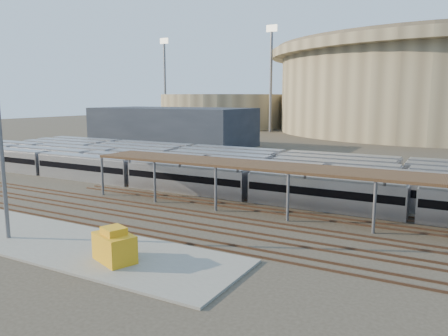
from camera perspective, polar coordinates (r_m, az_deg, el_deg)
name	(u,v)px	position (r m, az deg, el deg)	size (l,w,h in m)	color
ground	(145,204)	(53.63, -10.31, -4.63)	(420.00, 420.00, 0.00)	#383026
apron	(4,230)	(47.39, -26.77, -7.21)	(50.00, 9.00, 0.20)	gray
subway_trains	(228,169)	(67.61, 0.53, -0.07)	(128.57, 23.90, 3.60)	silver
inspection_shed	(337,173)	(46.28, 14.57, -0.67)	(60.30, 6.00, 5.30)	slate
empty_tracks	(116,213)	(49.96, -13.94, -5.68)	(170.00, 9.62, 0.18)	#4C3323
stadium	(442,87)	(180.50, 26.62, 9.43)	(124.00, 124.00, 32.50)	#9A8A68
secondary_arena	(225,111)	(194.13, 0.14, 7.51)	(56.00, 56.00, 14.00)	#9A8A68
service_building	(172,127)	(117.34, -6.76, 5.37)	(42.00, 20.00, 10.00)	#1E232D
floodlight_0	(271,75)	(163.17, 6.16, 11.93)	(4.00, 1.00, 38.40)	slate
floodlight_1	(165,79)	(199.23, -7.73, 11.40)	(4.00, 1.00, 38.40)	slate
floodlight_3	(357,79)	(205.01, 16.97, 11.02)	(4.00, 1.00, 38.40)	slate
yellow_equipment	(115,248)	(35.10, -14.11, -10.04)	(3.45, 2.16, 2.16)	orange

